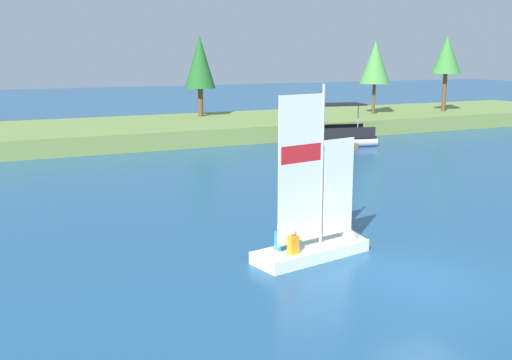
% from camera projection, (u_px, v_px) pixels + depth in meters
% --- Properties ---
extents(ground_plane, '(200.00, 200.00, 0.00)m').
position_uv_depth(ground_plane, '(427.00, 284.00, 15.85)').
color(ground_plane, navy).
extents(shore_bank, '(80.00, 11.19, 1.15)m').
position_uv_depth(shore_bank, '(140.00, 131.00, 42.49)').
color(shore_bank, olive).
rests_on(shore_bank, ground).
extents(shoreline_tree_centre, '(2.38, 2.38, 6.25)m').
position_uv_depth(shoreline_tree_centre, '(200.00, 62.00, 46.32)').
color(shoreline_tree_centre, brown).
rests_on(shoreline_tree_centre, shore_bank).
extents(shoreline_tree_midright, '(2.48, 2.48, 5.91)m').
position_uv_depth(shoreline_tree_midright, '(375.00, 62.00, 48.24)').
color(shoreline_tree_midright, brown).
rests_on(shoreline_tree_midright, shore_bank).
extents(shoreline_tree_right, '(2.47, 2.47, 6.30)m').
position_uv_depth(shoreline_tree_right, '(447.00, 56.00, 50.30)').
color(shoreline_tree_right, brown).
rests_on(shoreline_tree_right, shore_bank).
extents(wooden_dock, '(1.63, 5.41, 0.37)m').
position_uv_depth(wooden_dock, '(326.00, 142.00, 40.09)').
color(wooden_dock, brown).
rests_on(wooden_dock, ground).
extents(sailboat, '(4.31, 1.93, 5.51)m').
position_uv_depth(sailboat, '(327.00, 238.00, 18.18)').
color(sailboat, silver).
rests_on(sailboat, ground).
extents(pontoon_boat, '(5.38, 3.14, 2.78)m').
position_uv_depth(pontoon_boat, '(336.00, 136.00, 39.59)').
color(pontoon_boat, '#B2B2B7').
rests_on(pontoon_boat, ground).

